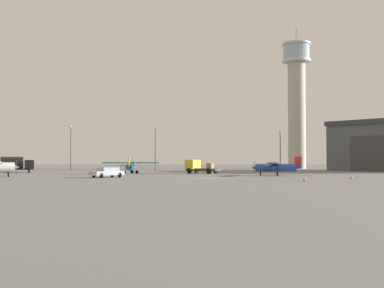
# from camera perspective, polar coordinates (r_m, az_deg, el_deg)

# --- Properties ---
(ground_plane) EXTENTS (400.00, 400.00, 0.00)m
(ground_plane) POSITION_cam_1_polar(r_m,az_deg,el_deg) (64.95, 1.89, -3.90)
(ground_plane) COLOR slate
(control_tower) EXTENTS (7.61, 7.61, 37.50)m
(control_tower) POSITION_cam_1_polar(r_m,az_deg,el_deg) (136.44, 11.82, 5.31)
(control_tower) COLOR #B2AD9E
(control_tower) RESTS_ON ground_plane
(airplane_blue) EXTENTS (7.66, 9.77, 2.87)m
(airplane_blue) POSITION_cam_1_polar(r_m,az_deg,el_deg) (76.23, 9.61, -2.56)
(airplane_blue) COLOR #2847A8
(airplane_blue) RESTS_ON ground_plane
(airplane_teal) EXTENTS (9.77, 7.65, 2.87)m
(airplane_teal) POSITION_cam_1_polar(r_m,az_deg,el_deg) (85.53, -6.99, -2.49)
(airplane_teal) COLOR teal
(airplane_teal) RESTS_ON ground_plane
(truck_fuel_tanker_black) EXTENTS (6.31, 4.42, 2.96)m
(truck_fuel_tanker_black) POSITION_cam_1_polar(r_m,az_deg,el_deg) (99.03, -19.34, -2.15)
(truck_fuel_tanker_black) COLOR #38383D
(truck_fuel_tanker_black) RESTS_ON ground_plane
(truck_flatbed_yellow) EXTENTS (6.67, 5.41, 2.38)m
(truck_flatbed_yellow) POSITION_cam_1_polar(r_m,az_deg,el_deg) (87.08, 0.77, -2.60)
(truck_flatbed_yellow) COLOR #38383D
(truck_flatbed_yellow) RESTS_ON ground_plane
(car_silver) EXTENTS (4.29, 4.65, 1.37)m
(car_silver) POSITION_cam_1_polar(r_m,az_deg,el_deg) (67.78, -9.62, -3.17)
(car_silver) COLOR #B7BABF
(car_silver) RESTS_ON ground_plane
(light_post_west) EXTENTS (0.44, 0.44, 9.58)m
(light_post_west) POSITION_cam_1_polar(r_m,az_deg,el_deg) (109.09, -4.20, -0.10)
(light_post_west) COLOR #38383D
(light_post_west) RESTS_ON ground_plane
(light_post_east) EXTENTS (0.44, 0.44, 10.07)m
(light_post_east) POSITION_cam_1_polar(r_m,az_deg,el_deg) (115.50, -13.62, -0.02)
(light_post_east) COLOR #38383D
(light_post_east) RESTS_ON ground_plane
(light_post_north) EXTENTS (0.44, 0.44, 8.69)m
(light_post_north) POSITION_cam_1_polar(r_m,az_deg,el_deg) (106.32, 10.01, -0.28)
(light_post_north) COLOR #38383D
(light_post_north) RESTS_ON ground_plane
(traffic_cone_near_left) EXTENTS (0.36, 0.36, 0.57)m
(traffic_cone_near_left) POSITION_cam_1_polar(r_m,az_deg,el_deg) (57.69, 12.67, -3.84)
(traffic_cone_near_left) COLOR black
(traffic_cone_near_left) RESTS_ON ground_plane
(traffic_cone_near_right) EXTENTS (0.36, 0.36, 0.74)m
(traffic_cone_near_right) POSITION_cam_1_polar(r_m,az_deg,el_deg) (65.09, 17.68, -3.49)
(traffic_cone_near_right) COLOR black
(traffic_cone_near_right) RESTS_ON ground_plane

